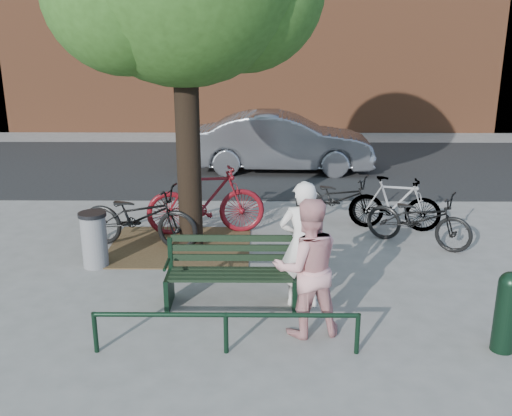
{
  "coord_description": "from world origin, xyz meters",
  "views": [
    {
      "loc": [
        0.4,
        -7.0,
        3.53
      ],
      "look_at": [
        0.32,
        1.0,
        1.07
      ],
      "focal_mm": 40.0,
      "sensor_mm": 36.0,
      "label": 1
    }
  ],
  "objects_px": {
    "person_right": "(307,268)",
    "bicycle_c": "(338,198)",
    "park_bench": "(231,270)",
    "litter_bin": "(94,239)",
    "parked_car": "(282,142)",
    "bollard": "(507,309)",
    "person_left": "(303,244)"
  },
  "relations": [
    {
      "from": "person_right",
      "to": "bicycle_c",
      "type": "xyz_separation_m",
      "value": [
        0.95,
        4.34,
        -0.39
      ]
    },
    {
      "from": "park_bench",
      "to": "bicycle_c",
      "type": "relative_size",
      "value": 0.98
    },
    {
      "from": "litter_bin",
      "to": "parked_car",
      "type": "height_order",
      "value": "parked_car"
    },
    {
      "from": "bollard",
      "to": "person_right",
      "type": "bearing_deg",
      "value": 170.17
    },
    {
      "from": "bollard",
      "to": "litter_bin",
      "type": "bearing_deg",
      "value": 155.63
    },
    {
      "from": "park_bench",
      "to": "person_left",
      "type": "bearing_deg",
      "value": -2.26
    },
    {
      "from": "park_bench",
      "to": "parked_car",
      "type": "bearing_deg",
      "value": 83.06
    },
    {
      "from": "litter_bin",
      "to": "parked_car",
      "type": "xyz_separation_m",
      "value": [
        3.16,
        6.57,
        0.33
      ]
    },
    {
      "from": "litter_bin",
      "to": "bicycle_c",
      "type": "relative_size",
      "value": 0.5
    },
    {
      "from": "park_bench",
      "to": "person_right",
      "type": "distance_m",
      "value": 1.3
    },
    {
      "from": "person_left",
      "to": "person_right",
      "type": "bearing_deg",
      "value": 96.27
    },
    {
      "from": "bollard",
      "to": "bicycle_c",
      "type": "relative_size",
      "value": 0.55
    },
    {
      "from": "bollard",
      "to": "bicycle_c",
      "type": "xyz_separation_m",
      "value": [
        -1.31,
        4.73,
        -0.06
      ]
    },
    {
      "from": "person_right",
      "to": "litter_bin",
      "type": "relative_size",
      "value": 1.94
    },
    {
      "from": "parked_car",
      "to": "bollard",
      "type": "bearing_deg",
      "value": -163.82
    },
    {
      "from": "person_left",
      "to": "bollard",
      "type": "xyz_separation_m",
      "value": [
        2.25,
        -1.15,
        -0.34
      ]
    },
    {
      "from": "bollard",
      "to": "person_left",
      "type": "bearing_deg",
      "value": 152.84
    },
    {
      "from": "person_left",
      "to": "person_right",
      "type": "xyz_separation_m",
      "value": [
        -0.0,
        -0.76,
        -0.01
      ]
    },
    {
      "from": "litter_bin",
      "to": "bicycle_c",
      "type": "xyz_separation_m",
      "value": [
        4.1,
        2.28,
        0.02
      ]
    },
    {
      "from": "person_left",
      "to": "parked_car",
      "type": "bearing_deg",
      "value": -83.51
    },
    {
      "from": "person_right",
      "to": "person_left",
      "type": "bearing_deg",
      "value": -101.42
    },
    {
      "from": "park_bench",
      "to": "bicycle_c",
      "type": "distance_m",
      "value": 4.01
    },
    {
      "from": "person_right",
      "to": "parked_car",
      "type": "relative_size",
      "value": 0.36
    },
    {
      "from": "person_left",
      "to": "litter_bin",
      "type": "relative_size",
      "value": 1.95
    },
    {
      "from": "person_left",
      "to": "parked_car",
      "type": "xyz_separation_m",
      "value": [
        0.0,
        7.86,
        -0.09
      ]
    },
    {
      "from": "bicycle_c",
      "to": "parked_car",
      "type": "height_order",
      "value": "parked_car"
    },
    {
      "from": "bicycle_c",
      "to": "litter_bin",
      "type": "bearing_deg",
      "value": 145.24
    },
    {
      "from": "park_bench",
      "to": "litter_bin",
      "type": "distance_m",
      "value": 2.54
    },
    {
      "from": "bollard",
      "to": "bicycle_c",
      "type": "bearing_deg",
      "value": 105.45
    },
    {
      "from": "litter_bin",
      "to": "parked_car",
      "type": "relative_size",
      "value": 0.19
    },
    {
      "from": "person_left",
      "to": "bicycle_c",
      "type": "height_order",
      "value": "person_left"
    },
    {
      "from": "parked_car",
      "to": "litter_bin",
      "type": "bearing_deg",
      "value": 156.48
    }
  ]
}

